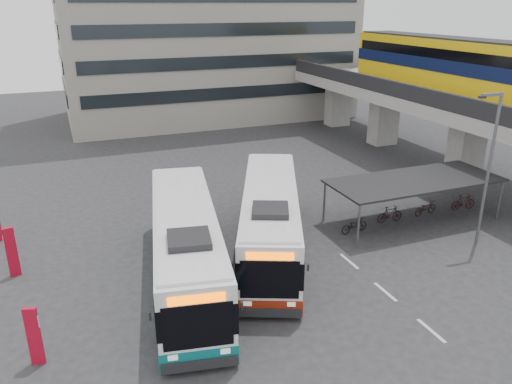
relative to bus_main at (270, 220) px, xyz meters
name	(u,v)px	position (x,y,z in m)	size (l,w,h in m)	color
ground	(304,271)	(0.67, -2.57, -1.70)	(120.00, 120.00, 0.00)	#28282B
viaduct	(442,85)	(17.67, 8.70, 4.53)	(8.00, 32.00, 9.68)	gray
bike_shelter	(413,194)	(9.13, 0.43, -0.06)	(10.00, 4.00, 2.54)	#595B60
road_markings	(385,292)	(3.17, -5.57, -1.70)	(0.15, 7.60, 0.01)	beige
bus_main	(270,220)	(0.00, 0.00, 0.00)	(7.39, 12.44, 3.67)	white
bus_teal	(186,246)	(-4.70, -1.38, 0.04)	(5.03, 12.98, 3.76)	white
pedestrian	(268,232)	(-0.04, 0.13, -0.74)	(0.70, 0.46, 1.92)	black
lamp_post	(489,160)	(10.60, -3.16, 2.83)	(1.40, 0.25, 7.96)	#595B60
sign_totem_south	(34,335)	(-11.02, -4.93, -0.52)	(0.49, 0.27, 2.29)	#AB0A21
sign_totem_mid	(12,251)	(-12.07, 2.07, -0.45)	(0.53, 0.24, 2.43)	#AB0A21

